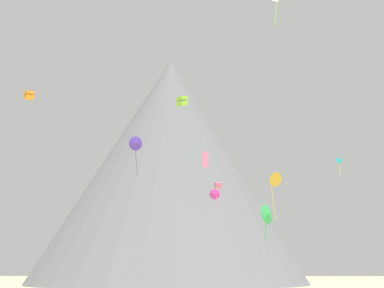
# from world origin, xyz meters

# --- Properties ---
(rock_massif) EXTENTS (89.55, 89.55, 56.74)m
(rock_massif) POSITION_xyz_m (-4.30, 93.19, 26.52)
(rock_massif) COLOR slate
(rock_massif) RESTS_ON ground_plane
(kite_gold_mid) EXTENTS (2.11, 1.82, 5.99)m
(kite_gold_mid) POSITION_xyz_m (12.40, 33.50, 14.50)
(kite_gold_mid) COLOR gold
(kite_orange_high) EXTENTS (1.74, 1.74, 1.26)m
(kite_orange_high) POSITION_xyz_m (-24.84, 46.86, 30.87)
(kite_orange_high) COLOR orange
(kite_rainbow_low) EXTENTS (0.92, 0.97, 3.20)m
(kite_rainbow_low) POSITION_xyz_m (5.24, 33.30, 13.72)
(kite_rainbow_low) COLOR #E5668C
(kite_pink_mid) EXTENTS (0.61, 1.24, 1.71)m
(kite_pink_mid) POSITION_xyz_m (3.72, 19.96, 14.19)
(kite_pink_mid) COLOR pink
(kite_lime_high) EXTENTS (1.85, 1.85, 1.65)m
(kite_lime_high) POSITION_xyz_m (0.26, 41.85, 27.90)
(kite_lime_high) COLOR #8CD133
(kite_green_low) EXTENTS (1.71, 1.94, 3.76)m
(kite_green_low) POSITION_xyz_m (10.08, 23.18, 9.10)
(kite_green_low) COLOR green
(kite_magenta_low) EXTENTS (1.52, 0.78, 1.47)m
(kite_magenta_low) POSITION_xyz_m (4.91, 39.43, 13.55)
(kite_magenta_low) COLOR #D1339E
(kite_white_high) EXTENTS (0.90, 0.58, 4.10)m
(kite_white_high) POSITION_xyz_m (12.49, 27.25, 35.49)
(kite_white_high) COLOR white
(kite_indigo_mid) EXTENTS (2.33, 1.84, 6.43)m
(kite_indigo_mid) POSITION_xyz_m (-7.41, 48.28, 23.00)
(kite_indigo_mid) COLOR #5138B2
(kite_teal_mid) EXTENTS (1.08, 0.29, 3.03)m
(kite_teal_mid) POSITION_xyz_m (27.80, 59.68, 22.17)
(kite_teal_mid) COLOR teal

